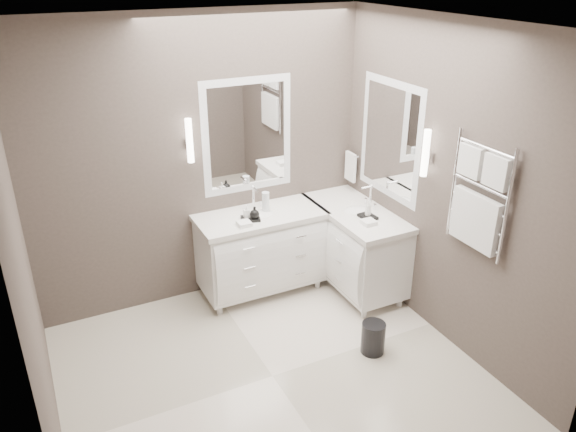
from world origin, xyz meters
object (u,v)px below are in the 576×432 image
vanity_right (354,243)px  waste_bin (373,338)px  vanity_back (261,248)px  towel_ladder (478,202)px

vanity_right → waste_bin: (-0.43, -0.99, -0.34)m
vanity_back → towel_ladder: 2.16m
vanity_back → vanity_right: bearing=-20.4°
towel_ladder → waste_bin: towel_ladder is taller
vanity_back → vanity_right: same height
vanity_back → waste_bin: size_ratio=4.36×
vanity_right → waste_bin: size_ratio=4.36×
vanity_right → towel_ladder: (0.23, -1.30, 0.91)m
vanity_right → vanity_back: bearing=159.6°
vanity_back → vanity_right: size_ratio=1.00×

